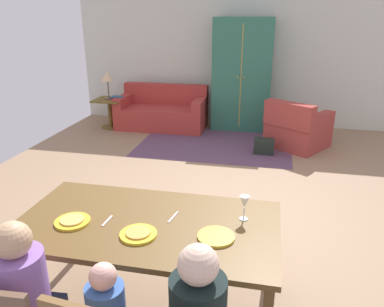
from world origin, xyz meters
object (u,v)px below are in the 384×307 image
side_table (110,109)px  table_lamp (107,77)px  wine_glass (244,203)px  armoire (242,75)px  plate_near_man (72,222)px  plate_near_child (138,234)px  couch (162,112)px  book_upper (117,97)px  book_lower (118,99)px  handbag (264,146)px  plate_near_woman (216,237)px  dining_table (147,230)px  armchair (297,129)px  person_man (29,307)px

side_table → table_lamp: bearing=135.0°
wine_glass → armoire: 4.93m
plate_near_man → armoire: armoire is taller
plate_near_child → couch: 5.19m
side_table → book_upper: (0.16, 0.04, 0.24)m
wine_glass → book_upper: (-2.81, 4.42, -0.27)m
book_upper → side_table: bearing=-167.3°
armoire → plate_near_man: bearing=-98.2°
couch → book_lower: (-0.79, -0.30, 0.29)m
side_table → book_upper: 0.29m
wine_glass → handbag: size_ratio=0.58×
plate_near_woman → dining_table: bearing=169.0°
plate_near_man → handbag: (1.26, 3.78, -0.64)m
plate_near_child → plate_near_woman: bearing=8.8°
dining_table → plate_near_woman: (0.51, -0.10, 0.07)m
couch → armoire: armoire is taller
couch → side_table: (-1.00, -0.26, 0.07)m
book_upper → armchair: bearing=-8.0°
person_man → armchair: size_ratio=0.94×
wine_glass → handbag: wine_glass is taller
side_table → plate_near_man: bearing=-69.2°
person_man → table_lamp: size_ratio=2.05×
book_lower → armoire: bearing=13.5°
plate_near_man → person_man: bearing=-90.2°
handbag → plate_near_woman: bearing=-93.6°
couch → book_lower: couch is taller
wine_glass → plate_near_man: bearing=-165.8°
person_man → armchair: (1.79, 4.81, -0.19)m
wine_glass → person_man: 1.52m
armoire → side_table: armoire is taller
person_man → book_upper: size_ratio=5.04×
person_man → book_upper: person_man is taller
wine_glass → armchair: (0.60, 3.94, -0.57)m
person_man → book_lower: bearing=106.7°
dining_table → wine_glass: (0.67, 0.18, 0.20)m
plate_near_child → plate_near_woman: 0.52m
plate_near_man → plate_near_woman: (1.03, 0.02, 0.00)m
side_table → book_lower: (0.21, -0.04, 0.22)m
side_table → couch: bearing=14.4°
plate_near_child → couch: bearing=104.5°
plate_near_man → plate_near_child: bearing=-6.7°
couch → armchair: bearing=-15.3°
armoire → handbag: (0.51, -1.42, -0.92)m
armchair → wine_glass: bearing=-98.6°
armoire → table_lamp: armoire is taller
dining_table → armoire: armoire is taller
plate_near_woman → person_man: bearing=-150.3°
plate_near_woman → couch: 5.26m
armoire → book_lower: size_ratio=9.55×
side_table → book_lower: 0.31m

